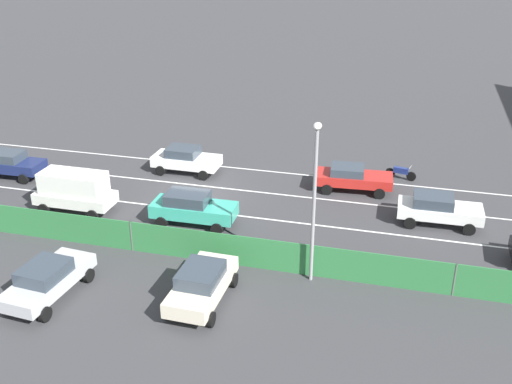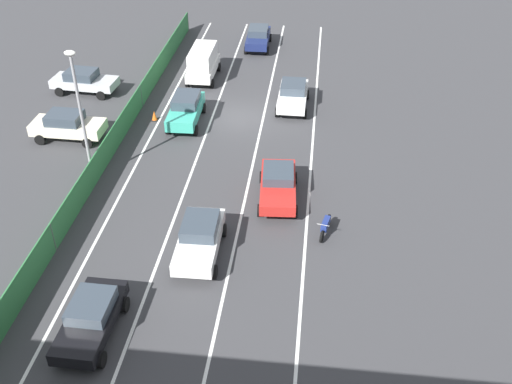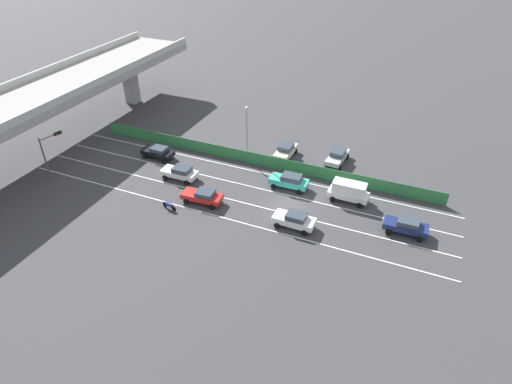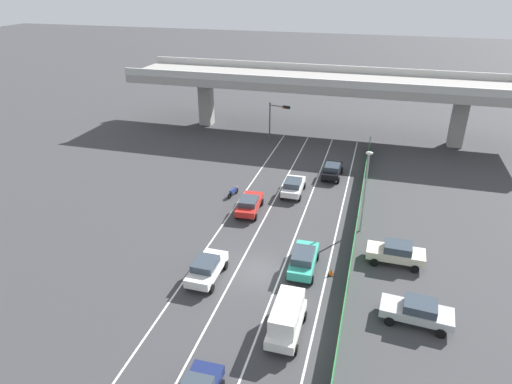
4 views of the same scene
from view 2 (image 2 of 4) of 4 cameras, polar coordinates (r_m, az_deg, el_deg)
name	(u,v)px [view 2 (image 2 of 4)]	position (r m, az deg, el deg)	size (l,w,h in m)	color
ground_plane	(238,118)	(39.41, -1.76, 7.10)	(300.00, 300.00, 0.00)	#38383A
lane_line_left_edge	(310,178)	(33.32, 5.17, 1.35)	(0.14, 49.32, 0.01)	silver
lane_line_mid_left	(251,174)	(33.50, -0.52, 1.71)	(0.14, 49.32, 0.01)	silver
lane_line_mid_right	(192,171)	(34.01, -6.10, 2.05)	(0.14, 49.32, 0.01)	silver
lane_line_right_edge	(135,167)	(34.83, -11.46, 2.36)	(0.14, 49.32, 0.01)	silver
green_fence	(105,153)	(34.95, -14.19, 3.58)	(0.10, 45.42, 1.58)	#2D753D
car_hatchback_white	(293,94)	(40.43, 3.54, 9.26)	(2.08, 4.30, 1.68)	silver
car_sedan_white	(200,237)	(27.63, -5.40, -4.33)	(2.10, 4.41, 1.65)	white
car_sedan_navy	(258,37)	(50.41, 0.21, 14.58)	(2.03, 4.37, 1.64)	navy
car_taxi_teal	(186,109)	(38.65, -6.70, 7.90)	(2.06, 4.53, 1.77)	teal
car_van_white	(203,62)	(44.65, -5.09, 12.24)	(2.01, 4.40, 2.30)	silver
car_sedan_black	(91,317)	(24.78, -15.45, -11.44)	(2.03, 4.27, 1.55)	black
car_sedan_red	(278,184)	(31.17, 2.12, 0.78)	(2.28, 4.62, 1.54)	red
motorcycle	(325,226)	(29.12, 6.63, -3.21)	(0.68, 1.92, 0.93)	black
parked_wagon_silver	(84,80)	(44.14, -16.08, 10.18)	(4.64, 2.35, 1.63)	#B2B5B7
parked_sedan_cream	(67,125)	(38.26, -17.54, 6.11)	(4.41, 2.13, 1.72)	beige
street_lamp	(80,105)	(32.22, -16.45, 7.94)	(0.60, 0.36, 7.42)	gray
traffic_cone	(154,116)	(39.51, -9.65, 7.16)	(0.47, 0.47, 0.64)	orange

